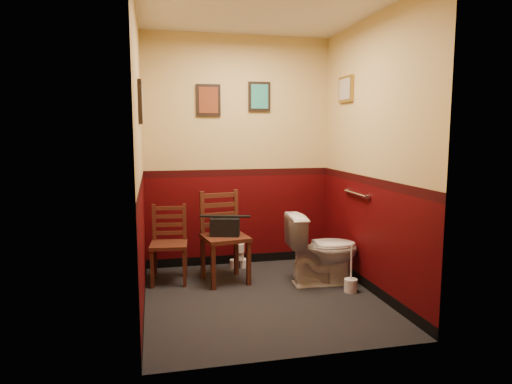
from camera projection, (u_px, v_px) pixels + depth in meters
floor at (262, 298)px, 4.41m from camera, size 2.20×2.40×0.00m
ceiling at (262, 6)px, 4.05m from camera, size 2.20×2.40×0.00m
wall_back at (238, 152)px, 5.39m from camera, size 2.20×0.00×2.70m
wall_front at (303, 168)px, 3.07m from camera, size 2.20×0.00×2.70m
wall_left at (140, 160)px, 3.99m from camera, size 0.00×2.40×2.70m
wall_right at (371, 157)px, 4.47m from camera, size 0.00×2.40×2.70m
grab_bar at (356, 194)px, 4.76m from camera, size 0.05×0.56×0.06m
framed_print_back_a at (208, 100)px, 5.21m from camera, size 0.28×0.04×0.36m
framed_print_back_b at (259, 97)px, 5.34m from camera, size 0.26×0.04×0.34m
framed_print_left at (141, 102)px, 4.02m from camera, size 0.04×0.30×0.38m
framed_print_right at (346, 89)px, 4.95m from camera, size 0.04×0.34×0.28m
toilet at (322, 249)px, 4.78m from camera, size 0.77×0.46×0.74m
toilet_brush at (351, 284)px, 4.56m from camera, size 0.13×0.13×0.47m
chair_left at (169, 244)px, 4.84m from camera, size 0.42×0.42×0.82m
chair_right at (224, 237)px, 4.86m from camera, size 0.52×0.52×0.96m
handbag at (225, 227)px, 4.80m from camera, size 0.33×0.22×0.22m
tp_stack at (239, 254)px, 5.35m from camera, size 0.23×0.14×0.39m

